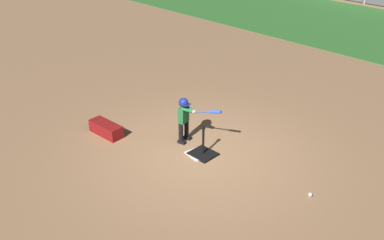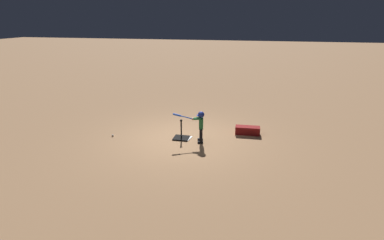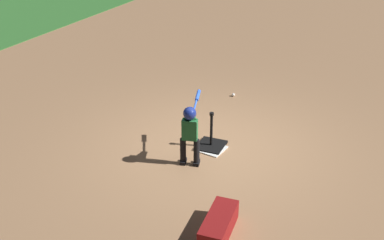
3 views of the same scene
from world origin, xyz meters
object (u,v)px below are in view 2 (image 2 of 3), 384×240
at_px(baseball, 113,135).
at_px(batting_tee, 181,136).
at_px(batter_child, 200,123).
at_px(equipment_bag, 247,130).

bearing_deg(baseball, batting_tee, -172.05).
height_order(batter_child, baseball, batter_child).
distance_m(batting_tee, equipment_bag, 2.33).
xyz_separation_m(batting_tee, equipment_bag, (-2.15, -0.89, 0.07)).
bearing_deg(batting_tee, batter_child, 168.74).
bearing_deg(baseball, equipment_bag, -164.83).
distance_m(baseball, equipment_bag, 4.66).
bearing_deg(equipment_bag, batting_tee, 19.94).
xyz_separation_m(batter_child, equipment_bag, (-1.50, -1.02, -0.51)).
bearing_deg(batter_child, baseball, 3.78).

